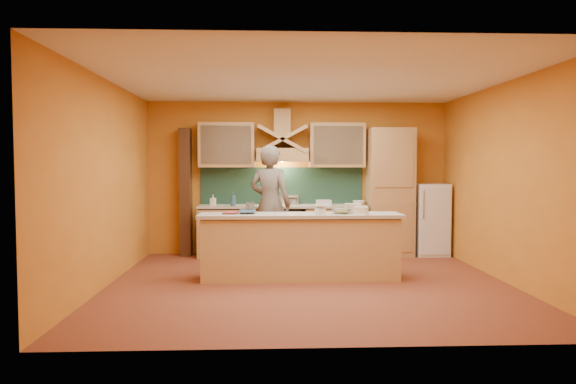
{
  "coord_description": "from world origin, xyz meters",
  "views": [
    {
      "loc": [
        -0.59,
        -7.0,
        1.64
      ],
      "look_at": [
        -0.25,
        0.9,
        1.22
      ],
      "focal_mm": 32.0,
      "sensor_mm": 36.0,
      "label": 1
    }
  ],
  "objects_px": {
    "stove": "(282,231)",
    "mixing_bowl": "(341,211)",
    "fridge": "(430,219)",
    "person": "(270,204)",
    "kitchen_scale": "(320,211)"
  },
  "relations": [
    {
      "from": "stove",
      "to": "fridge",
      "type": "distance_m",
      "value": 2.71
    },
    {
      "from": "stove",
      "to": "mixing_bowl",
      "type": "height_order",
      "value": "mixing_bowl"
    },
    {
      "from": "fridge",
      "to": "mixing_bowl",
      "type": "distance_m",
      "value": 2.74
    },
    {
      "from": "stove",
      "to": "person",
      "type": "height_order",
      "value": "person"
    },
    {
      "from": "fridge",
      "to": "person",
      "type": "height_order",
      "value": "person"
    },
    {
      "from": "person",
      "to": "kitchen_scale",
      "type": "bearing_deg",
      "value": 138.72
    },
    {
      "from": "stove",
      "to": "mixing_bowl",
      "type": "relative_size",
      "value": 3.15
    },
    {
      "from": "person",
      "to": "stove",
      "type": "bearing_deg",
      "value": -86.2
    },
    {
      "from": "mixing_bowl",
      "to": "person",
      "type": "bearing_deg",
      "value": 128.12
    },
    {
      "from": "stove",
      "to": "fridge",
      "type": "xyz_separation_m",
      "value": [
        2.7,
        0.0,
        0.2
      ]
    },
    {
      "from": "fridge",
      "to": "kitchen_scale",
      "type": "distance_m",
      "value": 3.06
    },
    {
      "from": "person",
      "to": "mixing_bowl",
      "type": "height_order",
      "value": "person"
    },
    {
      "from": "fridge",
      "to": "stove",
      "type": "bearing_deg",
      "value": 180.0
    },
    {
      "from": "kitchen_scale",
      "to": "mixing_bowl",
      "type": "bearing_deg",
      "value": 2.72
    },
    {
      "from": "fridge",
      "to": "mixing_bowl",
      "type": "xyz_separation_m",
      "value": [
        -1.91,
        -1.93,
        0.33
      ]
    }
  ]
}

